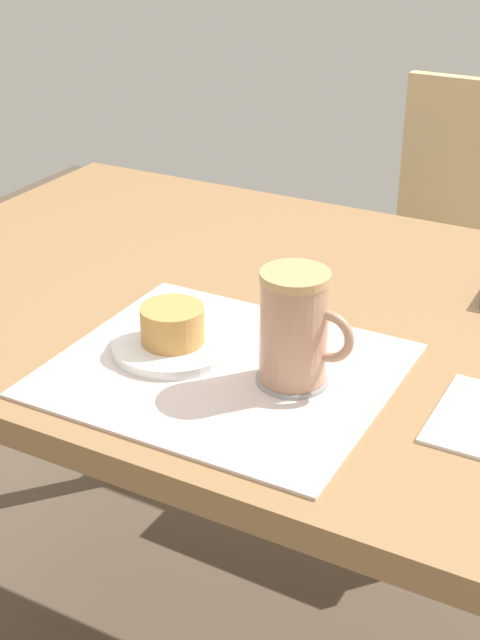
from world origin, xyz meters
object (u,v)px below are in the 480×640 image
object	(u,v)px
pastry_plate	(173,345)
coffee_mug	(296,327)
dining_table	(331,361)
pastry	(172,324)
wooden_chair	(462,277)

from	to	relation	value
pastry_plate	coffee_mug	bearing A→B (deg)	0.68
dining_table	pastry_plate	xyz separation A→B (m)	(-0.13, -0.19, 0.08)
pastry_plate	coffee_mug	size ratio (longest dim) A/B	1.13
pastry	pastry_plate	bearing A→B (deg)	0.00
dining_table	pastry_plate	distance (m)	0.24
pastry	wooden_chair	bearing A→B (deg)	82.62
pastry_plate	pastry	bearing A→B (deg)	0.00
dining_table	wooden_chair	world-z (taller)	wooden_chair
wooden_chair	pastry_plate	distance (m)	0.99
wooden_chair	pastry	xyz separation A→B (m)	(-0.12, -0.95, 0.29)
wooden_chair	pastry_plate	size ratio (longest dim) A/B	5.76
dining_table	wooden_chair	distance (m)	0.78
pastry_plate	pastry	xyz separation A→B (m)	(0.00, 0.00, 0.03)
wooden_chair	dining_table	bearing A→B (deg)	91.89
dining_table	wooden_chair	xyz separation A→B (m)	(-0.01, 0.76, -0.18)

